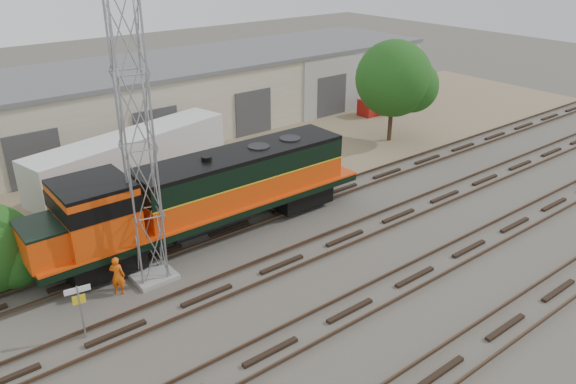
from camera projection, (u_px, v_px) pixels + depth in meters
ground at (303, 280)px, 24.86m from camera, size 140.00×140.00×0.00m
dirt_strip at (152, 177)px, 35.57m from camera, size 80.00×16.00×0.02m
tracks at (350, 311)px, 22.68m from camera, size 80.00×20.40×0.28m
warehouse at (99, 109)px, 40.20m from camera, size 58.40×10.40×5.30m
locomotive at (203, 194)px, 27.38m from camera, size 17.46×3.06×4.20m
signal_tower at (139, 152)px, 22.61m from camera, size 1.80×1.80×12.18m
sign_post at (79, 302)px, 20.63m from camera, size 0.93×0.20×2.29m
worker at (117, 275)px, 23.59m from camera, size 0.76×0.75×1.76m
semi_trailer at (136, 157)px, 32.17m from camera, size 12.51×5.21×3.78m
dumpster_blue at (387, 104)px, 48.29m from camera, size 1.71×1.61×1.50m
dumpster_red at (369, 107)px, 47.54m from camera, size 1.52×1.42×1.40m
tree_east at (398, 80)px, 40.13m from camera, size 5.75×5.47×7.39m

